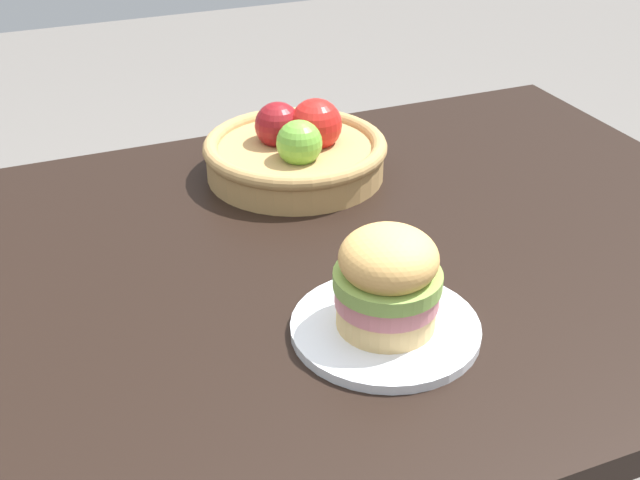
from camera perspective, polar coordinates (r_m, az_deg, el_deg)
dining_table at (r=1.15m, az=-1.93°, el=-5.83°), size 1.40×0.90×0.75m
plate at (r=0.96m, az=4.53°, el=-6.08°), size 0.22×0.22×0.01m
sandwich at (r=0.92m, az=4.70°, el=-2.74°), size 0.12×0.12×0.12m
fruit_basket at (r=1.30m, az=-1.67°, el=6.18°), size 0.29×0.29×0.12m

